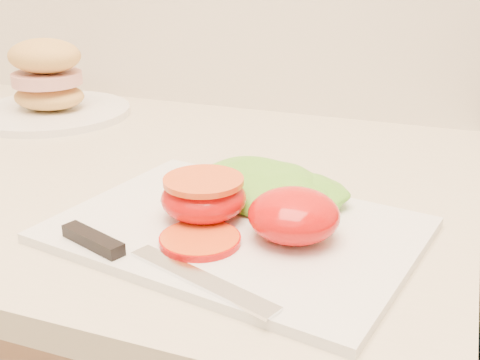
% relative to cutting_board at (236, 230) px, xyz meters
% --- Properties ---
extents(cutting_board, '(0.38, 0.31, 0.01)m').
position_rel_cutting_board_xyz_m(cutting_board, '(0.00, 0.00, 0.00)').
color(cutting_board, white).
rests_on(cutting_board, counter).
extents(tomato_half_dome, '(0.09, 0.09, 0.05)m').
position_rel_cutting_board_xyz_m(tomato_half_dome, '(0.06, -0.01, 0.03)').
color(tomato_half_dome, red).
rests_on(tomato_half_dome, cutting_board).
extents(tomato_half_cut, '(0.09, 0.09, 0.04)m').
position_rel_cutting_board_xyz_m(tomato_half_cut, '(-0.04, 0.00, 0.03)').
color(tomato_half_cut, red).
rests_on(tomato_half_cut, cutting_board).
extents(tomato_slice_0, '(0.07, 0.07, 0.01)m').
position_rel_cutting_board_xyz_m(tomato_slice_0, '(-0.02, -0.05, 0.01)').
color(tomato_slice_0, orange).
rests_on(tomato_slice_0, cutting_board).
extents(lettuce_leaf_0, '(0.18, 0.14, 0.03)m').
position_rel_cutting_board_xyz_m(lettuce_leaf_0, '(-0.00, 0.07, 0.02)').
color(lettuce_leaf_0, '#68BA31').
rests_on(lettuce_leaf_0, cutting_board).
extents(lettuce_leaf_1, '(0.11, 0.08, 0.02)m').
position_rel_cutting_board_xyz_m(lettuce_leaf_1, '(0.04, 0.07, 0.02)').
color(lettuce_leaf_1, '#68BA31').
rests_on(lettuce_leaf_1, cutting_board).
extents(knife, '(0.23, 0.08, 0.01)m').
position_rel_cutting_board_xyz_m(knife, '(-0.06, -0.10, 0.01)').
color(knife, silver).
rests_on(knife, cutting_board).
extents(sandwich_plate, '(0.26, 0.26, 0.13)m').
position_rel_cutting_board_xyz_m(sandwich_plate, '(-0.45, 0.30, 0.04)').
color(sandwich_plate, white).
rests_on(sandwich_plate, counter).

